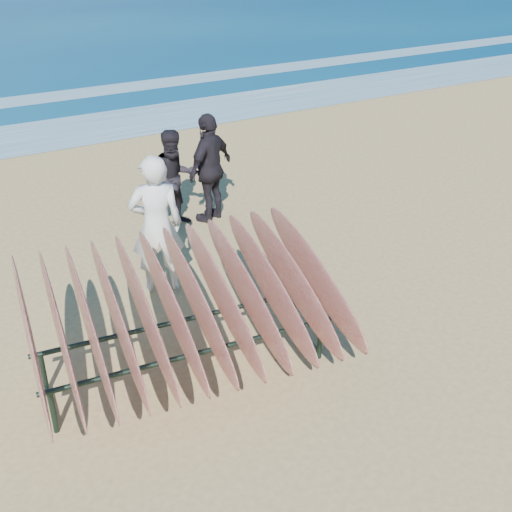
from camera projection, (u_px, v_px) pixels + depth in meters
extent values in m
plane|color=tan|center=(291.00, 356.00, 7.43)|extent=(120.00, 120.00, 0.00)
plane|color=white|center=(58.00, 133.00, 15.04)|extent=(160.00, 160.00, 0.00)
plane|color=white|center=(23.00, 100.00, 17.70)|extent=(160.00, 160.00, 0.00)
cylinder|color=black|center=(53.00, 412.00, 6.23)|extent=(0.06, 0.06, 0.50)
cylinder|color=black|center=(320.00, 340.00, 7.29)|extent=(0.06, 0.06, 0.50)
cylinder|color=black|center=(44.00, 373.00, 6.76)|extent=(0.06, 0.06, 0.50)
cylinder|color=black|center=(294.00, 311.00, 7.82)|extent=(0.06, 0.06, 0.50)
cylinder|color=black|center=(196.00, 354.00, 6.65)|extent=(3.19, 0.42, 0.06)
cylinder|color=black|center=(177.00, 322.00, 7.17)|extent=(3.19, 0.42, 0.06)
cylinder|color=black|center=(51.00, 405.00, 6.57)|extent=(0.12, 0.65, 0.04)
cylinder|color=black|center=(306.00, 337.00, 7.64)|extent=(0.12, 0.65, 0.04)
ellipsoid|color=#67070E|center=(30.00, 338.00, 6.15)|extent=(0.34, 2.46, 1.13)
ellipsoid|color=#67070E|center=(60.00, 331.00, 6.25)|extent=(0.34, 2.46, 1.13)
ellipsoid|color=#67070E|center=(89.00, 325.00, 6.35)|extent=(0.34, 2.46, 1.13)
ellipsoid|color=#67070E|center=(117.00, 318.00, 6.45)|extent=(0.34, 2.46, 1.13)
ellipsoid|color=#67070E|center=(145.00, 312.00, 6.55)|extent=(0.34, 2.46, 1.13)
ellipsoid|color=#67070E|center=(171.00, 306.00, 6.66)|extent=(0.34, 2.46, 1.13)
ellipsoid|color=#67070E|center=(197.00, 300.00, 6.76)|extent=(0.34, 2.46, 1.13)
ellipsoid|color=#67070E|center=(222.00, 295.00, 6.86)|extent=(0.34, 2.46, 1.13)
ellipsoid|color=#67070E|center=(246.00, 289.00, 6.96)|extent=(0.34, 2.46, 1.13)
ellipsoid|color=#67070E|center=(269.00, 284.00, 7.06)|extent=(0.34, 2.46, 1.13)
ellipsoid|color=#67070E|center=(292.00, 279.00, 7.16)|extent=(0.34, 2.46, 1.13)
ellipsoid|color=#67070E|center=(314.00, 274.00, 7.26)|extent=(0.34, 2.46, 1.13)
imported|color=silver|center=(156.00, 225.00, 8.33)|extent=(0.80, 0.64, 1.91)
imported|color=black|center=(175.00, 179.00, 10.25)|extent=(0.78, 0.61, 1.59)
imported|color=black|center=(210.00, 168.00, 10.38)|extent=(1.14, 0.89, 1.80)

